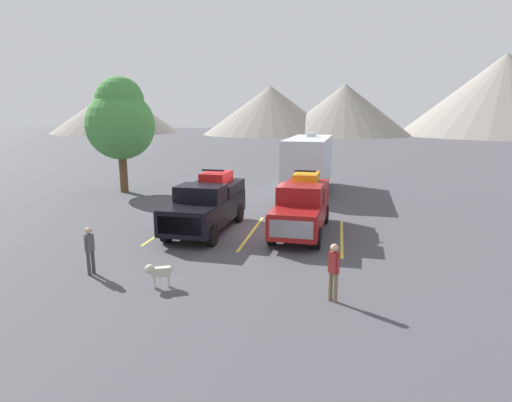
% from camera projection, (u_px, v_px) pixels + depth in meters
% --- Properties ---
extents(ground_plane, '(240.00, 240.00, 0.00)m').
position_uv_depth(ground_plane, '(255.00, 228.00, 19.43)').
color(ground_plane, '#47474C').
extents(pickup_truck_a, '(2.41, 5.76, 2.61)m').
position_uv_depth(pickup_truck_a, '(207.00, 204.00, 18.94)').
color(pickup_truck_a, black).
rests_on(pickup_truck_a, ground).
extents(pickup_truck_b, '(2.25, 5.91, 2.61)m').
position_uv_depth(pickup_truck_b, '(302.00, 205.00, 18.66)').
color(pickup_truck_b, maroon).
rests_on(pickup_truck_b, ground).
extents(lot_stripe_a, '(0.12, 5.50, 0.01)m').
position_uv_depth(lot_stripe_a, '(168.00, 228.00, 19.49)').
color(lot_stripe_a, gold).
rests_on(lot_stripe_a, ground).
extents(lot_stripe_b, '(0.12, 5.50, 0.01)m').
position_uv_depth(lot_stripe_b, '(252.00, 232.00, 18.76)').
color(lot_stripe_b, gold).
rests_on(lot_stripe_b, ground).
extents(lot_stripe_c, '(0.12, 5.50, 0.01)m').
position_uv_depth(lot_stripe_c, '(342.00, 237.00, 18.04)').
color(lot_stripe_c, gold).
rests_on(lot_stripe_c, ground).
extents(camper_trailer_a, '(2.85, 9.09, 3.83)m').
position_uv_depth(camper_trailer_a, '(309.00, 161.00, 28.12)').
color(camper_trailer_a, silver).
rests_on(camper_trailer_a, ground).
extents(person_a, '(0.31, 0.30, 1.66)m').
position_uv_depth(person_a, '(334.00, 268.00, 11.76)').
color(person_a, '#726047').
rests_on(person_a, ground).
extents(person_b, '(0.26, 0.32, 1.57)m').
position_uv_depth(person_b, '(90.00, 248.00, 13.74)').
color(person_b, '#3F3F42').
rests_on(person_b, ground).
extents(dog, '(0.80, 0.50, 0.75)m').
position_uv_depth(dog, '(157.00, 271.00, 12.75)').
color(dog, beige).
rests_on(dog, ground).
extents(tree_a, '(4.37, 4.37, 7.39)m').
position_uv_depth(tree_a, '(120.00, 119.00, 27.36)').
color(tree_a, brown).
rests_on(tree_a, ground).
extents(mountain_ridge, '(128.74, 43.74, 17.81)m').
position_uv_depth(mountain_ridge, '(368.00, 103.00, 98.45)').
color(mountain_ridge, gray).
rests_on(mountain_ridge, ground).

